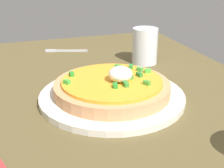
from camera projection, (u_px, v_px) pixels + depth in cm
name	position (u px, v px, depth cm)	size (l,w,h in cm)	color
dining_table	(72.00, 107.00, 62.05)	(96.96, 83.03, 3.06)	brown
plate	(112.00, 96.00, 61.73)	(28.38, 28.38, 1.22)	silver
pizza	(112.00, 86.00, 60.90)	(22.56, 22.56, 5.79)	tan
cup_near	(145.00, 48.00, 80.90)	(6.47, 6.47, 9.15)	silver
fork	(63.00, 51.00, 91.81)	(4.80, 11.95, 0.50)	#B7B7BC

